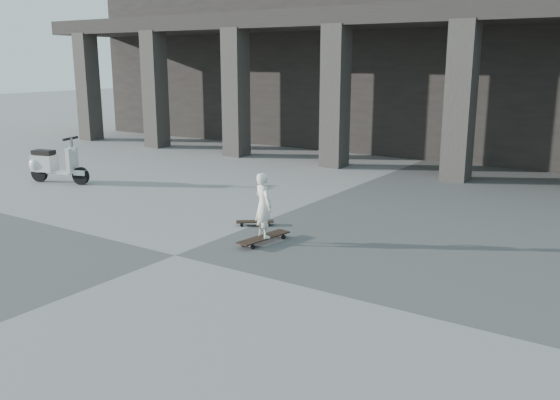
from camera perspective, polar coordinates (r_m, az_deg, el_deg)
The scene contains 6 objects.
ground at distance 9.61m, azimuth -10.05°, elevation -5.27°, with size 90.00×90.00×0.00m, color #484845.
colonnade at distance 21.27m, azimuth 16.77°, elevation 12.81°, with size 28.00×8.82×6.00m.
longboard at distance 10.08m, azimuth -1.58°, elevation -3.67°, with size 0.40×1.11×0.11m.
skateboard_spare at distance 11.13m, azimuth -2.43°, elevation -2.13°, with size 0.66×0.57×0.08m.
child at distance 9.92m, azimuth -1.60°, elevation -0.50°, with size 0.40×0.26×1.10m, color silver.
scooter at distance 16.05m, azimuth -21.33°, elevation 3.23°, with size 1.65×0.78×1.18m.
Camera 1 is at (6.37, -6.52, 3.04)m, focal length 38.00 mm.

